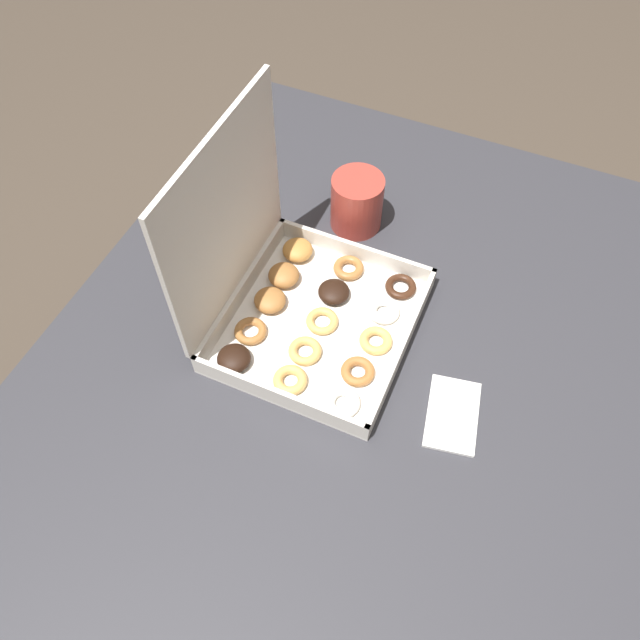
% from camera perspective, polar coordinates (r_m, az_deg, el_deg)
% --- Properties ---
extents(ground_plane, '(8.00, 8.00, 0.00)m').
position_cam_1_polar(ground_plane, '(1.65, 2.83, -16.20)').
color(ground_plane, '#42382D').
extents(dining_table, '(1.19, 1.02, 0.70)m').
position_cam_1_polar(dining_table, '(1.08, 4.18, -5.83)').
color(dining_table, '#2D2D33').
rests_on(dining_table, ground_plane).
extents(donut_box, '(0.32, 0.30, 0.35)m').
position_cam_1_polar(donut_box, '(1.00, -2.73, 2.77)').
color(donut_box, silver).
rests_on(donut_box, dining_table).
extents(coffee_mug, '(0.09, 0.09, 0.11)m').
position_cam_1_polar(coffee_mug, '(1.15, 3.39, 10.73)').
color(coffee_mug, '#A3382D').
rests_on(coffee_mug, dining_table).
extents(paper_napkin, '(0.13, 0.10, 0.01)m').
position_cam_1_polar(paper_napkin, '(0.98, 12.01, -8.44)').
color(paper_napkin, white).
rests_on(paper_napkin, dining_table).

